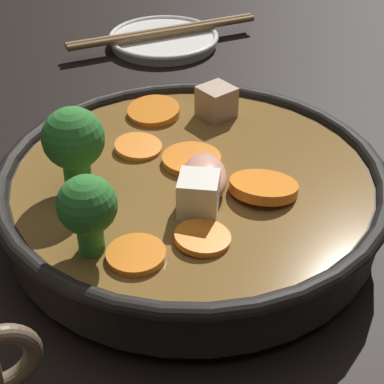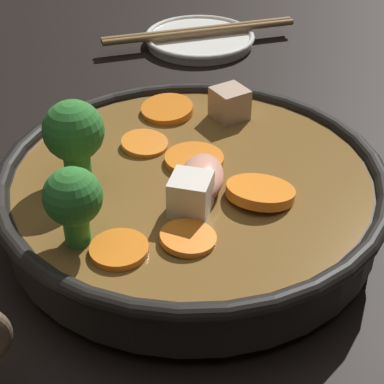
{
  "view_description": "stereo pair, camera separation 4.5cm",
  "coord_description": "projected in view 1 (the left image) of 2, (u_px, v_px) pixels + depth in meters",
  "views": [
    {
      "loc": [
        -0.16,
        -0.33,
        0.29
      ],
      "look_at": [
        0.0,
        0.0,
        0.03
      ],
      "focal_mm": 60.0,
      "sensor_mm": 36.0,
      "label": 1
    },
    {
      "loc": [
        -0.12,
        -0.35,
        0.29
      ],
      "look_at": [
        0.0,
        0.0,
        0.03
      ],
      "focal_mm": 60.0,
      "sensor_mm": 36.0,
      "label": 2
    }
  ],
  "objects": [
    {
      "name": "side_saucer",
      "position": [
        164.0,
        39.0,
        0.74
      ],
      "size": [
        0.13,
        0.13,
        0.01
      ],
      "color": "white",
      "rests_on": "ground_plane"
    },
    {
      "name": "stirfry_bowl",
      "position": [
        190.0,
        190.0,
        0.45
      ],
      "size": [
        0.27,
        0.27,
        0.11
      ],
      "color": "black",
      "rests_on": "ground_plane"
    },
    {
      "name": "ground_plane",
      "position": [
        192.0,
        227.0,
        0.47
      ],
      "size": [
        3.0,
        3.0,
        0.0
      ],
      "primitive_type": "plane",
      "color": "black"
    },
    {
      "name": "chopsticks_pair",
      "position": [
        163.0,
        31.0,
        0.73
      ],
      "size": [
        0.23,
        0.03,
        0.01
      ],
      "color": "olive",
      "rests_on": "side_saucer"
    }
  ]
}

